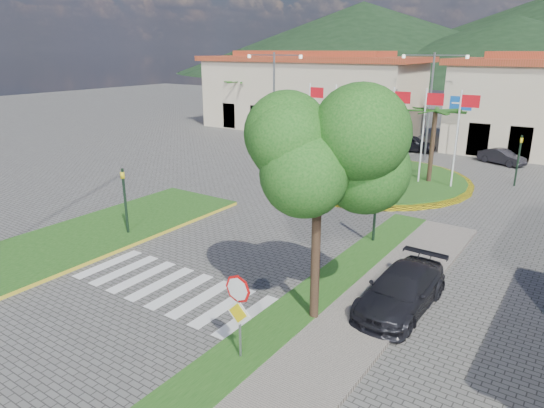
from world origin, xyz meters
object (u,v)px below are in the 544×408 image
Objects in this scene: car_dark_b at (502,157)px; car_side_right at (401,290)px; white_van at (294,137)px; car_dark_a at (411,143)px; stop_sign at (239,304)px; deciduous_tree at (318,161)px; roundabout_island at (370,178)px.

car_dark_b is 0.73× the size of car_side_right.
car_side_right is at bearing -155.18° from car_dark_b.
white_van is 1.11× the size of car_dark_a.
deciduous_tree reaches higher than stop_sign.
roundabout_island reaches higher than white_van.
white_van is at bearing 119.38° from stop_sign.
car_dark_a reaches higher than white_van.
car_dark_a is at bearing 109.92° from car_side_right.
deciduous_tree is 1.46× the size of car_side_right.
stop_sign is at bearing -76.27° from roundabout_island.
white_van is at bearing 100.15° from car_dark_a.
roundabout_island is at bearing -178.53° from car_dark_a.
car_dark_b is at bearing 88.66° from deciduous_tree.
roundabout_island is 20.69m from stop_sign.
car_side_right reaches higher than car_dark_b.
stop_sign is 4.59m from deciduous_tree.
white_van is at bearing 143.12° from roundabout_island.
car_side_right is at bearing -63.04° from roundabout_island.
car_side_right is (1.37, -24.75, 0.11)m from car_dark_b.
roundabout_island is 10.95m from car_dark_a.
roundabout_island is 18.55m from deciduous_tree.
stop_sign is 31.51m from car_dark_a.
stop_sign is 0.78× the size of car_dark_b.
white_van is at bearing 123.20° from deciduous_tree.
car_dark_a reaches higher than car_dark_b.
deciduous_tree is at bearing -162.11° from white_van.
deciduous_tree reaches higher than roundabout_island.
roundabout_island is 4.79× the size of stop_sign.
car_dark_a is (-6.01, 30.91, -1.10)m from stop_sign.
roundabout_island is 13.83m from white_van.
deciduous_tree is at bearing -130.10° from car_side_right.
white_van reaches higher than car_dark_b.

